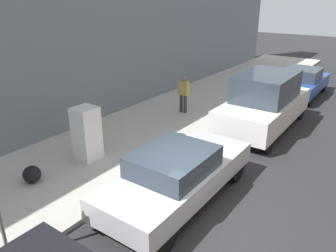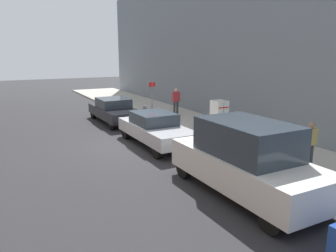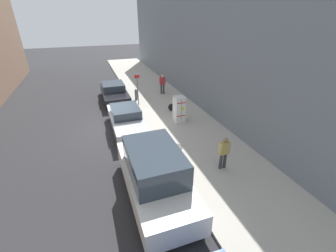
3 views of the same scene
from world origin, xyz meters
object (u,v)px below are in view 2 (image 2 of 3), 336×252
(trash_bag, at_px, (200,122))
(parked_van_white, at_px, (246,159))
(discarded_refrigerator, at_px, (219,117))
(pedestrian_walking_far, at_px, (176,99))
(fire_hydrant, at_px, (145,112))
(street_sign_post, at_px, (152,100))
(parked_sedan_silver, at_px, (155,128))
(parked_sedan_dark, at_px, (115,110))
(pedestrian_standing_near, at_px, (310,142))

(trash_bag, distance_m, parked_van_white, 8.34)
(discarded_refrigerator, height_order, pedestrian_walking_far, pedestrian_walking_far)
(fire_hydrant, relative_size, trash_bag, 1.78)
(street_sign_post, xyz_separation_m, parked_sedan_silver, (1.52, 3.55, -0.71))
(parked_sedan_dark, bearing_deg, pedestrian_standing_near, 106.96)
(street_sign_post, relative_size, parked_sedan_silver, 0.51)
(fire_hydrant, distance_m, trash_bag, 3.58)
(parked_van_white, bearing_deg, pedestrian_standing_near, -171.05)
(discarded_refrigerator, xyz_separation_m, pedestrian_walking_far, (-0.72, -5.48, 0.14))
(discarded_refrigerator, relative_size, parked_sedan_silver, 0.36)
(trash_bag, height_order, parked_van_white, parked_van_white)
(street_sign_post, xyz_separation_m, trash_bag, (-1.96, 1.84, -1.09))
(trash_bag, bearing_deg, street_sign_post, -43.10)
(parked_sedan_silver, bearing_deg, parked_van_white, 90.00)
(discarded_refrigerator, bearing_deg, pedestrian_standing_near, 89.48)
(trash_bag, height_order, parked_sedan_silver, parked_sedan_silver)
(discarded_refrigerator, height_order, pedestrian_standing_near, discarded_refrigerator)
(discarded_refrigerator, distance_m, parked_sedan_silver, 3.34)
(fire_hydrant, bearing_deg, parked_van_white, 81.27)
(pedestrian_walking_far, bearing_deg, parked_van_white, -24.35)
(street_sign_post, distance_m, pedestrian_standing_near, 9.04)
(parked_sedan_silver, bearing_deg, pedestrian_walking_far, -126.96)
(street_sign_post, bearing_deg, parked_sedan_silver, 66.78)
(pedestrian_walking_far, xyz_separation_m, parked_sedan_dark, (4.04, -0.07, -0.37))
(pedestrian_standing_near, bearing_deg, trash_bag, -167.13)
(street_sign_post, xyz_separation_m, pedestrian_walking_far, (-2.52, -1.83, -0.37))
(trash_bag, bearing_deg, parked_van_white, 65.20)
(discarded_refrigerator, bearing_deg, street_sign_post, -63.70)
(pedestrian_walking_far, distance_m, parked_sedan_dark, 4.06)
(discarded_refrigerator, relative_size, fire_hydrant, 1.94)
(discarded_refrigerator, xyz_separation_m, street_sign_post, (1.81, -3.65, 0.51))
(parked_van_white, bearing_deg, parked_sedan_dark, -90.00)
(street_sign_post, bearing_deg, parked_van_white, 80.78)
(pedestrian_standing_near, relative_size, parked_sedan_dark, 0.34)
(discarded_refrigerator, height_order, fire_hydrant, discarded_refrigerator)
(fire_hydrant, distance_m, pedestrian_walking_far, 2.55)
(parked_sedan_dark, bearing_deg, street_sign_post, 128.70)
(discarded_refrigerator, bearing_deg, parked_sedan_silver, -1.84)
(street_sign_post, height_order, pedestrian_standing_near, street_sign_post)
(pedestrian_standing_near, bearing_deg, parked_van_white, -66.53)
(pedestrian_walking_far, distance_m, parked_sedan_silver, 6.74)
(trash_bag, xyz_separation_m, parked_van_white, (3.48, 7.54, 0.69))
(parked_sedan_dark, bearing_deg, discarded_refrigerator, 120.93)
(street_sign_post, height_order, fire_hydrant, street_sign_post)
(discarded_refrigerator, height_order, parked_van_white, parked_van_white)
(pedestrian_standing_near, distance_m, parked_van_white, 3.32)
(discarded_refrigerator, height_order, parked_sedan_silver, discarded_refrigerator)
(discarded_refrigerator, relative_size, trash_bag, 3.45)
(street_sign_post, relative_size, fire_hydrant, 2.79)
(fire_hydrant, bearing_deg, pedestrian_standing_near, 99.31)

